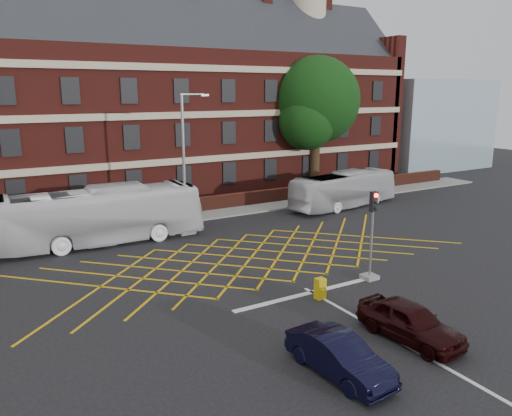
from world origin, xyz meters
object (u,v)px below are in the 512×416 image
car_navy (339,356)px  deciduous_tree (316,106)px  utility_cabinet (320,289)px  bus_right (344,190)px  traffic_light_near (371,244)px  bus_left (99,216)px  car_maroon (410,321)px  street_lamp (186,187)px

car_navy → deciduous_tree: deciduous_tree is taller
utility_cabinet → bus_right: bearing=46.6°
traffic_light_near → utility_cabinet: bearing=-169.3°
bus_left → utility_cabinet: 14.49m
car_maroon → deciduous_tree: bearing=55.4°
bus_left → traffic_light_near: (9.71, -12.37, 0.09)m
bus_left → street_lamp: 5.45m
car_maroon → deciduous_tree: (14.07, 24.45, 6.77)m
street_lamp → utility_cabinet: size_ratio=9.31×
deciduous_tree → car_maroon: bearing=-119.9°
bus_left → street_lamp: (5.27, -0.55, 1.27)m
bus_right → deciduous_tree: size_ratio=0.83×
car_navy → deciduous_tree: (17.76, 24.93, 6.82)m
car_navy → utility_cabinet: bearing=54.1°
bus_left → deciduous_tree: deciduous_tree is taller
bus_left → car_maroon: bearing=-156.9°
deciduous_tree → utility_cabinet: size_ratio=12.73×
bus_left → car_navy: bearing=-168.3°
car_navy → street_lamp: bearing=78.9°
car_navy → car_maroon: car_maroon is taller
car_navy → car_maroon: size_ratio=0.96×
bus_right → traffic_light_near: bearing=136.0°
car_maroon → utility_cabinet: 4.58m
traffic_light_near → street_lamp: (-4.44, 11.82, 1.19)m
deciduous_tree → utility_cabinet: bearing=-126.3°
bus_left → bus_right: bearing=-87.8°
bus_right → deciduous_tree: bearing=-26.7°
bus_left → traffic_light_near: traffic_light_near is taller
bus_left → car_navy: bus_left is taller
bus_left → traffic_light_near: 15.73m
bus_left → deciduous_tree: size_ratio=1.02×
car_navy → car_maroon: bearing=3.5°
bus_right → deciduous_tree: (2.25, 6.84, 6.10)m
bus_right → car_navy: bearing=130.9°
utility_cabinet → bus_left: bearing=115.5°
bus_left → street_lamp: street_lamp is taller
car_navy → car_maroon: (3.69, 0.48, 0.05)m
car_navy → utility_cabinet: car_navy is taller
car_navy → utility_cabinet: (3.14, 5.03, -0.18)m
street_lamp → deciduous_tree: bearing=25.5°
deciduous_tree → utility_cabinet: deciduous_tree is taller
traffic_light_near → bus_right: bearing=54.4°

